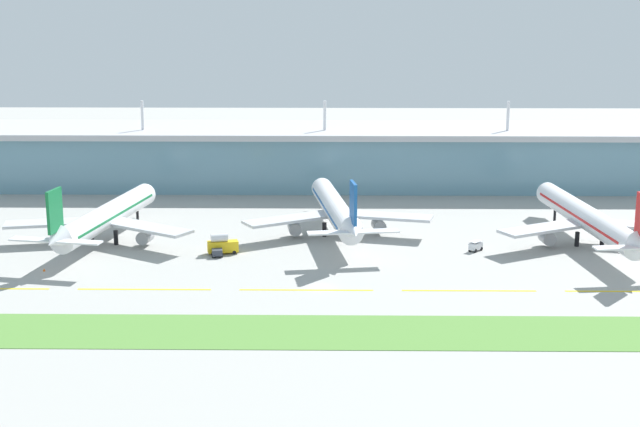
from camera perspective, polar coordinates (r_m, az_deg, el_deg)
name	(u,v)px	position (r m, az deg, el deg)	size (l,w,h in m)	color
ground_plane	(321,287)	(201.68, 0.04, -4.44)	(600.00, 600.00, 0.00)	#9E9E99
terminal_building	(325,156)	(300.70, 0.29, 3.44)	(288.00, 34.00, 27.65)	#6693A8
airliner_near	(105,217)	(240.43, -12.72, -0.22)	(48.00, 61.24, 18.90)	silver
airliner_middle	(336,210)	(242.09, 0.97, 0.21)	(48.27, 61.10, 18.90)	white
airliner_far	(589,219)	(241.97, 15.76, -0.31)	(48.42, 67.66, 18.90)	white
taxiway_stripe_mid_west	(144,289)	(203.70, -10.46, -4.48)	(28.00, 0.70, 0.04)	yellow
taxiway_stripe_centre	(306,290)	(199.92, -0.83, -4.60)	(28.00, 0.70, 0.04)	yellow
taxiway_stripe_mid_east	(469,291)	(201.88, 8.89, -4.58)	(28.00, 0.70, 0.04)	yellow
taxiway_stripe_east	(632,291)	(209.42, 18.17, -4.45)	(28.00, 0.70, 0.04)	yellow
grass_verge	(319,332)	(176.51, -0.07, -7.09)	(300.00, 18.00, 0.10)	#518438
pushback_tug	(217,251)	(225.63, -6.18, -2.26)	(3.14, 4.74, 1.85)	#333842
fuel_truck	(222,244)	(227.05, -5.88, -1.85)	(7.60, 4.17, 4.95)	gold
baggage_cart	(476,246)	(231.38, 9.29, -1.92)	(3.75, 3.88, 2.48)	silver
safety_cone_left_wingtip	(44,270)	(221.42, -16.17, -3.25)	(0.56, 0.56, 0.70)	orange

